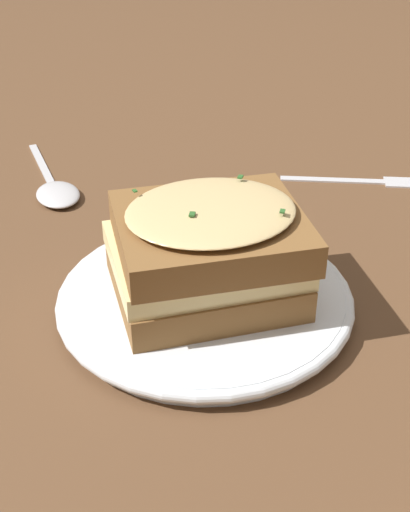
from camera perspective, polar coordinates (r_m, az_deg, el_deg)
ground_plane at (r=0.56m, az=3.25°, el=-4.13°), size 2.40×2.40×0.00m
dinner_plate at (r=0.55m, az=-0.00°, el=-3.48°), size 0.23×0.23×0.02m
sandwich at (r=0.53m, az=0.20°, el=0.39°), size 0.18×0.18×0.08m
fork at (r=0.77m, az=14.21°, el=5.83°), size 0.16×0.11×0.00m
spoon at (r=0.73m, az=-11.83°, el=5.13°), size 0.16×0.11×0.01m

